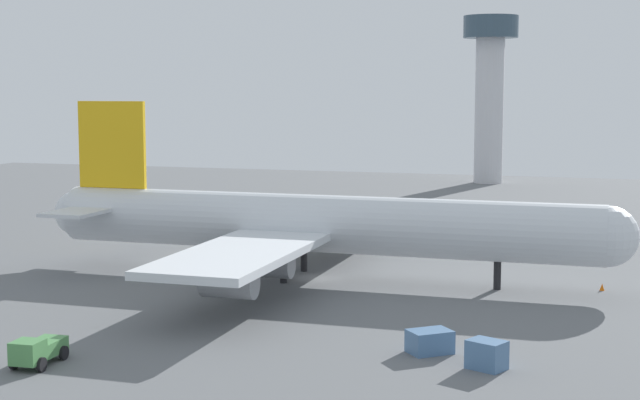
% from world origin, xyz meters
% --- Properties ---
extents(ground_plane, '(238.91, 238.91, 0.00)m').
position_xyz_m(ground_plane, '(0.00, 0.00, 0.00)').
color(ground_plane, slate).
extents(cargo_airplane, '(59.73, 51.64, 17.46)m').
position_xyz_m(cargo_airplane, '(-0.35, 0.00, 5.42)').
color(cargo_airplane, silver).
rests_on(cargo_airplane, ground_plane).
extents(cargo_loader, '(3.25, 4.85, 2.13)m').
position_xyz_m(cargo_loader, '(21.96, 29.11, 1.09)').
color(cargo_loader, '#333338').
rests_on(cargo_loader, ground_plane).
extents(pushback_tractor, '(2.56, 4.85, 2.03)m').
position_xyz_m(pushback_tractor, '(-9.33, -34.51, 1.07)').
color(pushback_tractor, '#4C8C4C').
rests_on(pushback_tractor, ground_plane).
extents(cargo_container_fore, '(2.95, 2.65, 1.96)m').
position_xyz_m(cargo_container_fore, '(19.99, -26.17, 0.98)').
color(cargo_container_fore, '#4C729E').
rests_on(cargo_container_fore, ground_plane).
extents(cargo_container_aft, '(3.64, 3.53, 1.65)m').
position_xyz_m(cargo_container_aft, '(15.57, -23.40, 0.83)').
color(cargo_container_aft, '#4C729E').
rests_on(cargo_container_aft, ground_plane).
extents(safety_cone_nose, '(0.46, 0.46, 0.66)m').
position_xyz_m(safety_cone_nose, '(26.88, 2.47, 0.33)').
color(safety_cone_nose, orange).
rests_on(safety_cone_nose, ground_plane).
extents(control_tower, '(10.74, 10.74, 32.94)m').
position_xyz_m(control_tower, '(2.85, 102.89, 20.11)').
color(control_tower, silver).
rests_on(control_tower, ground_plane).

